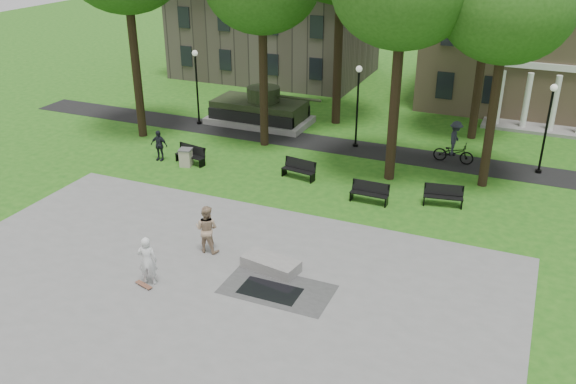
% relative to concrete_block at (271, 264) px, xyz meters
% --- Properties ---
extents(ground, '(120.00, 120.00, 0.00)m').
position_rel_concrete_block_xyz_m(ground, '(-1.60, 1.87, -0.24)').
color(ground, '#1D5614').
rests_on(ground, ground).
extents(plaza, '(22.00, 16.00, 0.02)m').
position_rel_concrete_block_xyz_m(plaza, '(-1.60, -3.13, -0.23)').
color(plaza, gray).
rests_on(plaza, ground).
extents(footpath, '(44.00, 2.60, 0.01)m').
position_rel_concrete_block_xyz_m(footpath, '(-1.60, 13.87, -0.24)').
color(footpath, black).
rests_on(footpath, ground).
extents(building_right, '(17.00, 12.00, 8.60)m').
position_rel_concrete_block_xyz_m(building_right, '(8.40, 27.86, 4.10)').
color(building_right, '#9E8460').
rests_on(building_right, ground).
extents(building_left, '(15.00, 10.00, 7.20)m').
position_rel_concrete_block_xyz_m(building_left, '(-12.60, 28.37, 3.35)').
color(building_left, '#4C443D').
rests_on(building_left, ground).
extents(tree_3, '(6.00, 6.00, 11.19)m').
position_rel_concrete_block_xyz_m(tree_3, '(6.40, 11.37, 8.35)').
color(tree_3, black).
rests_on(tree_3, ground).
extents(lamp_left, '(0.36, 0.36, 4.73)m').
position_rel_concrete_block_xyz_m(lamp_left, '(-11.60, 14.17, 2.55)').
color(lamp_left, black).
rests_on(lamp_left, ground).
extents(lamp_mid, '(0.36, 0.36, 4.73)m').
position_rel_concrete_block_xyz_m(lamp_mid, '(-1.10, 14.17, 2.55)').
color(lamp_mid, black).
rests_on(lamp_mid, ground).
extents(lamp_right, '(0.36, 0.36, 4.73)m').
position_rel_concrete_block_xyz_m(lamp_right, '(8.90, 14.17, 2.55)').
color(lamp_right, black).
rests_on(lamp_right, ground).
extents(tank_monument, '(7.45, 3.40, 2.40)m').
position_rel_concrete_block_xyz_m(tank_monument, '(-8.06, 15.87, 0.61)').
color(tank_monument, gray).
rests_on(tank_monument, ground).
extents(puddle, '(2.20, 1.20, 0.00)m').
position_rel_concrete_block_xyz_m(puddle, '(0.58, -1.34, -0.22)').
color(puddle, black).
rests_on(puddle, plaza).
extents(concrete_block, '(2.34, 1.35, 0.45)m').
position_rel_concrete_block_xyz_m(concrete_block, '(0.00, 0.00, 0.00)').
color(concrete_block, gray).
rests_on(concrete_block, plaza).
extents(skateboard, '(0.80, 0.41, 0.07)m').
position_rel_concrete_block_xyz_m(skateboard, '(-3.77, -2.89, -0.19)').
color(skateboard, brown).
rests_on(skateboard, plaza).
extents(skateboarder, '(0.81, 0.66, 1.92)m').
position_rel_concrete_block_xyz_m(skateboarder, '(-3.68, -2.64, 0.73)').
color(skateboarder, silver).
rests_on(skateboarder, plaza).
extents(friend_watching, '(1.00, 0.80, 1.99)m').
position_rel_concrete_block_xyz_m(friend_watching, '(-2.91, 0.26, 0.77)').
color(friend_watching, tan).
rests_on(friend_watching, plaza).
extents(pedestrian_walker, '(1.02, 0.48, 1.71)m').
position_rel_concrete_block_xyz_m(pedestrian_walker, '(-10.34, 7.87, 0.61)').
color(pedestrian_walker, black).
rests_on(pedestrian_walker, ground).
extents(cyclist, '(2.18, 1.24, 2.34)m').
position_rel_concrete_block_xyz_m(cyclist, '(4.52, 13.86, 0.71)').
color(cyclist, black).
rests_on(cyclist, ground).
extents(park_bench_0, '(1.85, 0.85, 1.00)m').
position_rel_concrete_block_xyz_m(park_bench_0, '(-8.52, 8.16, 0.28)').
color(park_bench_0, black).
rests_on(park_bench_0, ground).
extents(park_bench_1, '(1.85, 0.80, 1.00)m').
position_rel_concrete_block_xyz_m(park_bench_1, '(-2.37, 8.57, 0.28)').
color(park_bench_1, black).
rests_on(park_bench_1, ground).
extents(park_bench_2, '(1.81, 0.54, 1.00)m').
position_rel_concrete_block_xyz_m(park_bench_2, '(1.76, 7.24, 0.28)').
color(park_bench_2, black).
rests_on(park_bench_2, ground).
extents(park_bench_3, '(1.85, 0.83, 1.00)m').
position_rel_concrete_block_xyz_m(park_bench_3, '(5.00, 8.27, 0.28)').
color(park_bench_3, black).
rests_on(park_bench_3, ground).
extents(trash_bin, '(0.80, 0.80, 0.96)m').
position_rel_concrete_block_xyz_m(trash_bin, '(-8.56, 7.72, 0.24)').
color(trash_bin, '#BBAF9A').
rests_on(trash_bin, ground).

